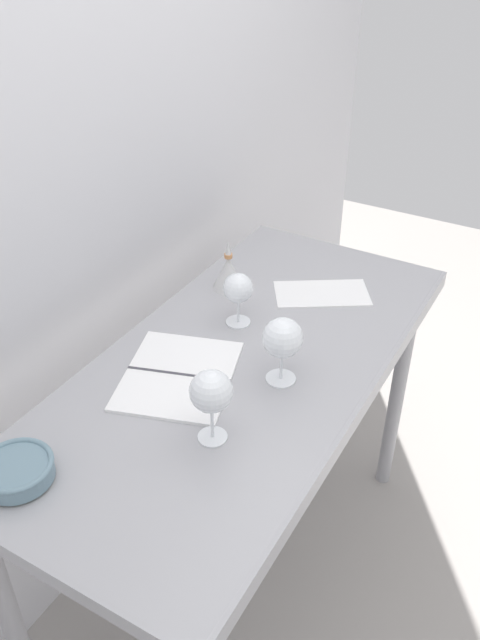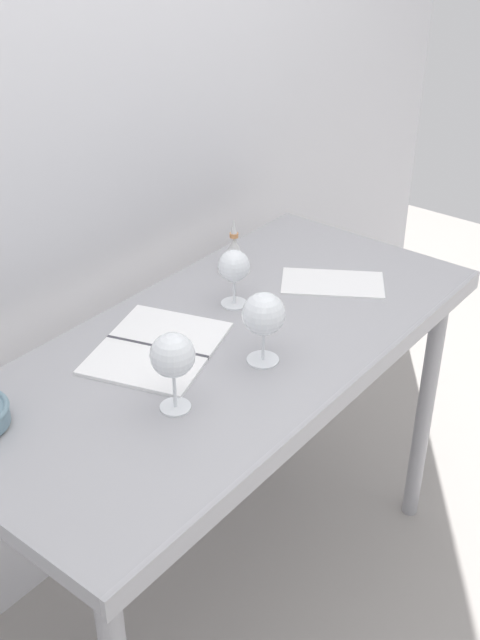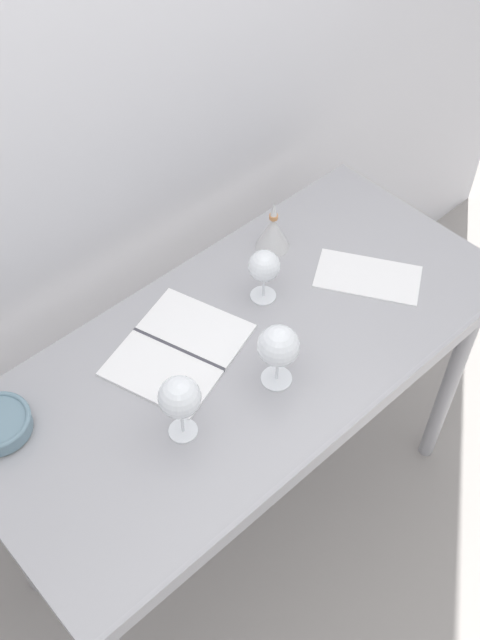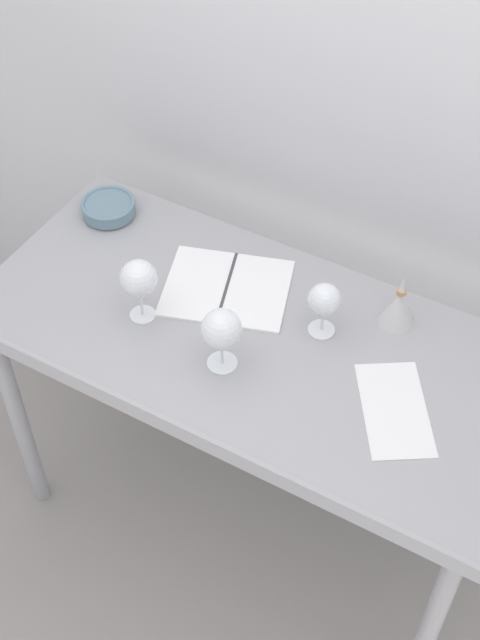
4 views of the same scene
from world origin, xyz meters
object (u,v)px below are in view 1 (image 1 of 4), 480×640
(wine_glass_near_left, at_px, (211,393))
(tasting_sheet_upper, at_px, (322,293))
(wine_glass_near_center, at_px, (282,339))
(decanter_funnel, at_px, (228,272))
(wine_glass_far_right, at_px, (238,290))
(open_notebook, at_px, (179,375))
(tasting_bowl, at_px, (17,470))

(wine_glass_near_left, bearing_deg, tasting_sheet_upper, 3.25)
(wine_glass_near_left, xyz_separation_m, wine_glass_near_center, (0.25, -0.04, -0.01))
(tasting_sheet_upper, relative_size, decanter_funnel, 1.79)
(wine_glass_far_right, bearing_deg, open_notebook, 178.24)
(wine_glass_near_center, bearing_deg, wine_glass_near_left, 171.59)
(wine_glass_near_left, bearing_deg, decanter_funnel, 27.65)
(wine_glass_near_left, relative_size, decanter_funnel, 1.17)
(wine_glass_near_left, relative_size, tasting_sheet_upper, 0.65)
(wine_glass_far_right, bearing_deg, wine_glass_near_left, -157.03)
(wine_glass_near_left, height_order, tasting_sheet_upper, wine_glass_near_left)
(wine_glass_far_right, xyz_separation_m, wine_glass_near_center, (-0.16, -0.21, 0.01))
(wine_glass_near_left, relative_size, open_notebook, 0.47)
(open_notebook, relative_size, tasting_sheet_upper, 1.40)
(wine_glass_far_right, xyz_separation_m, wine_glass_near_left, (-0.41, -0.17, 0.02))
(wine_glass_far_right, bearing_deg, tasting_sheet_upper, -28.55)
(tasting_bowl, bearing_deg, wine_glass_near_center, -29.66)
(wine_glass_near_left, xyz_separation_m, tasting_bowl, (-0.30, 0.28, -0.10))
(wine_glass_far_right, relative_size, tasting_sheet_upper, 0.55)
(wine_glass_far_right, distance_m, wine_glass_near_center, 0.27)
(wine_glass_far_right, distance_m, wine_glass_near_left, 0.45)
(wine_glass_near_center, bearing_deg, decanter_funnel, 47.07)
(wine_glass_near_left, distance_m, tasting_bowl, 0.42)
(wine_glass_near_left, relative_size, tasting_bowl, 1.17)
(wine_glass_near_left, distance_m, decanter_funnel, 0.64)
(tasting_sheet_upper, bearing_deg, wine_glass_near_center, 157.75)
(wine_glass_near_center, height_order, tasting_bowl, wine_glass_near_center)
(tasting_sheet_upper, height_order, tasting_bowl, tasting_bowl)
(wine_glass_near_center, distance_m, open_notebook, 0.27)
(decanter_funnel, bearing_deg, tasting_bowl, -178.82)
(wine_glass_near_center, height_order, tasting_sheet_upper, wine_glass_near_center)
(wine_glass_near_left, xyz_separation_m, tasting_sheet_upper, (0.66, 0.04, -0.12))
(wine_glass_far_right, distance_m, decanter_funnel, 0.20)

